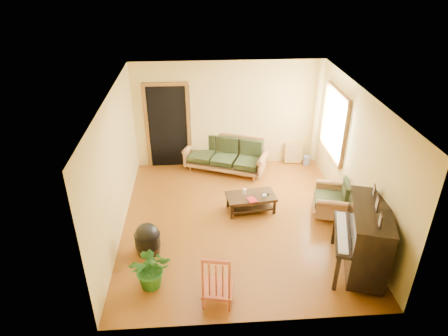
{
  "coord_description": "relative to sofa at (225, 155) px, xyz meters",
  "views": [
    {
      "loc": [
        -0.72,
        -6.5,
        4.76
      ],
      "look_at": [
        -0.26,
        0.2,
        1.1
      ],
      "focal_mm": 32.0,
      "sensor_mm": 36.0,
      "label": 1
    }
  ],
  "objects": [
    {
      "name": "sofa",
      "position": [
        0.0,
        0.0,
        0.0
      ],
      "size": [
        2.1,
        1.49,
        0.83
      ],
      "primitive_type": "cube",
      "rotation": [
        0.0,
        0.0,
        -0.39
      ],
      "color": "brown",
      "rests_on": "floor"
    },
    {
      "name": "book",
      "position": [
        0.33,
        -1.97,
        -0.05
      ],
      "size": [
        0.21,
        0.25,
        0.02
      ],
      "primitive_type": "imported",
      "rotation": [
        0.0,
        0.0,
        0.31
      ],
      "color": "maroon",
      "rests_on": "coffee_table"
    },
    {
      "name": "window",
      "position": [
        2.31,
        -0.81,
        1.08
      ],
      "size": [
        0.12,
        1.36,
        1.46
      ],
      "primitive_type": "cube",
      "color": "white",
      "rests_on": "right_wall"
    },
    {
      "name": "leaning_frame",
      "position": [
        1.75,
        0.26,
        -0.13
      ],
      "size": [
        0.43,
        0.13,
        0.57
      ],
      "primitive_type": "cube",
      "rotation": [
        0.0,
        0.0,
        -0.09
      ],
      "color": "gold",
      "rests_on": "floor"
    },
    {
      "name": "armchair",
      "position": [
        2.01,
        -1.99,
        -0.01
      ],
      "size": [
        0.96,
        0.99,
        0.82
      ],
      "primitive_type": "cube",
      "rotation": [
        0.0,
        0.0,
        -0.26
      ],
      "color": "brown",
      "rests_on": "floor"
    },
    {
      "name": "coffee_table",
      "position": [
        0.41,
        -1.77,
        -0.24
      ],
      "size": [
        1.05,
        0.66,
        0.36
      ],
      "primitive_type": "cube",
      "rotation": [
        0.0,
        0.0,
        0.12
      ],
      "color": "black",
      "rests_on": "floor"
    },
    {
      "name": "remote",
      "position": [
        0.71,
        -1.74,
        -0.05
      ],
      "size": [
        0.17,
        0.09,
        0.02
      ],
      "primitive_type": "cube",
      "rotation": [
        0.0,
        0.0,
        -0.26
      ],
      "color": "black",
      "rests_on": "coffee_table"
    },
    {
      "name": "red_chair",
      "position": [
        -0.41,
        -4.16,
        0.07
      ],
      "size": [
        0.53,
        0.57,
        0.97
      ],
      "primitive_type": "cube",
      "rotation": [
        0.0,
        0.0,
        -0.18
      ],
      "color": "#93371A",
      "rests_on": "floor"
    },
    {
      "name": "piano",
      "position": [
        2.05,
        -3.63,
        0.19
      ],
      "size": [
        1.17,
        1.55,
        1.21
      ],
      "primitive_type": "cube",
      "rotation": [
        0.0,
        0.0,
        -0.29
      ],
      "color": "black",
      "rests_on": "floor"
    },
    {
      "name": "ceramic_crock",
      "position": [
        2.09,
        0.16,
        -0.3
      ],
      "size": [
        0.19,
        0.19,
        0.22
      ],
      "primitive_type": "cylinder",
      "rotation": [
        0.0,
        0.0,
        -0.09
      ],
      "color": "#34489E",
      "rests_on": "floor"
    },
    {
      "name": "footstool",
      "position": [
        -1.59,
        -2.93,
        -0.2
      ],
      "size": [
        0.48,
        0.48,
        0.43
      ],
      "primitive_type": "cylinder",
      "rotation": [
        0.0,
        0.0,
        -0.05
      ],
      "color": "black",
      "rests_on": "floor"
    },
    {
      "name": "glass_jar",
      "position": [
        0.67,
        -1.85,
        -0.03
      ],
      "size": [
        0.11,
        0.11,
        0.06
      ],
      "primitive_type": "cylinder",
      "rotation": [
        0.0,
        0.0,
        0.25
      ],
      "color": "white",
      "rests_on": "coffee_table"
    },
    {
      "name": "potted_plant",
      "position": [
        -1.44,
        -3.77,
        -0.05
      ],
      "size": [
        0.68,
        0.6,
        0.73
      ],
      "primitive_type": "imported",
      "rotation": [
        0.0,
        0.0,
        0.04
      ],
      "color": "#1F5718",
      "rests_on": "floor"
    },
    {
      "name": "doorway",
      "position": [
        -1.35,
        0.37,
        0.61
      ],
      "size": [
        1.08,
        0.16,
        2.05
      ],
      "primitive_type": "cube",
      "color": "black",
      "rests_on": "floor"
    },
    {
      "name": "floor",
      "position": [
        0.1,
        -2.11,
        -0.42
      ],
      "size": [
        5.0,
        5.0,
        0.0
      ],
      "primitive_type": "plane",
      "color": "#5F310C",
      "rests_on": "ground"
    },
    {
      "name": "candle",
      "position": [
        0.28,
        -1.72,
        0.01
      ],
      "size": [
        0.08,
        0.08,
        0.12
      ],
      "primitive_type": "cylinder",
      "rotation": [
        0.0,
        0.0,
        0.16
      ],
      "color": "silver",
      "rests_on": "coffee_table"
    }
  ]
}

